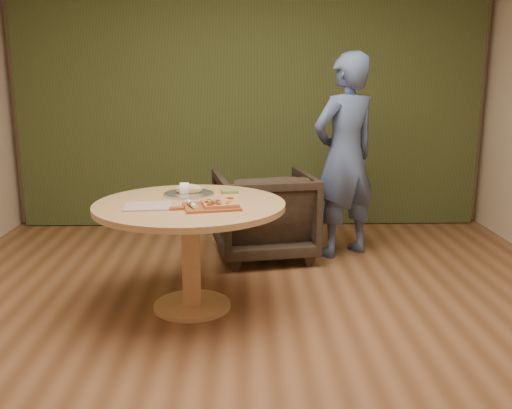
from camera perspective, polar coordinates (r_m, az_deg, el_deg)
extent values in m
cube|color=brown|center=(3.50, 0.18, -14.26)|extent=(5.00, 6.00, 0.02)
cube|color=beige|center=(6.13, -0.61, 11.15)|extent=(5.00, 0.02, 2.80)
cube|color=#303B1A|center=(6.02, -0.59, 11.11)|extent=(4.80, 0.14, 2.78)
cylinder|color=tan|center=(4.06, -6.38, -9.98)|extent=(0.53, 0.53, 0.03)
cylinder|color=tan|center=(3.94, -6.50, -5.43)|extent=(0.13, 0.13, 0.68)
cylinder|color=tan|center=(3.84, -6.65, -0.11)|extent=(1.28, 1.28, 0.04)
cube|color=#9A4E27|center=(3.67, -4.48, -0.22)|extent=(0.40, 0.35, 0.01)
cube|color=#9A4E27|center=(3.65, -7.89, -0.40)|extent=(0.11, 0.07, 0.01)
cube|color=tan|center=(3.68, -3.64, 0.11)|extent=(0.26, 0.26, 0.02)
cylinder|color=#651F0D|center=(3.70, -3.89, 0.40)|extent=(0.04, 0.04, 0.00)
cylinder|color=#651F0D|center=(3.61, -3.77, 0.07)|extent=(0.04, 0.04, 0.00)
cylinder|color=#651F0D|center=(3.65, -4.14, 0.19)|extent=(0.05, 0.05, 0.00)
cylinder|color=#651F0D|center=(3.77, -2.60, 0.65)|extent=(0.05, 0.05, 0.00)
cylinder|color=#651F0D|center=(3.59, -4.59, 0.00)|extent=(0.05, 0.05, 0.00)
cylinder|color=#651F0D|center=(3.67, -4.95, 0.27)|extent=(0.04, 0.04, 0.00)
cube|color=#DAA151|center=(3.60, -3.63, 0.13)|extent=(0.02, 0.02, 0.01)
cube|color=#DAA151|center=(3.61, -2.89, 0.16)|extent=(0.02, 0.02, 0.01)
cube|color=#DAA151|center=(3.69, -4.35, 0.44)|extent=(0.03, 0.03, 0.01)
cube|color=#DAA151|center=(3.67, -4.19, 0.35)|extent=(0.02, 0.02, 0.01)
cube|color=#DAA151|center=(3.67, -4.41, 0.35)|extent=(0.03, 0.03, 0.01)
cube|color=#DAA151|center=(3.64, -4.67, 0.24)|extent=(0.02, 0.02, 0.01)
cube|color=#DAA151|center=(3.64, -4.15, 0.26)|extent=(0.02, 0.02, 0.01)
cube|color=#356E1F|center=(3.66, -3.44, 0.26)|extent=(0.01, 0.01, 0.00)
cube|color=#356E1F|center=(3.74, -4.81, 0.50)|extent=(0.01, 0.01, 0.00)
cube|color=#356E1F|center=(3.73, -4.66, 0.48)|extent=(0.01, 0.01, 0.00)
cube|color=#356E1F|center=(3.74, -4.97, 0.48)|extent=(0.01, 0.01, 0.00)
cube|color=#356E1F|center=(3.74, -2.55, 0.54)|extent=(0.01, 0.01, 0.00)
cube|color=#356E1F|center=(3.67, -2.54, 0.28)|extent=(0.01, 0.01, 0.00)
cube|color=#356E1F|center=(3.70, -4.71, 0.37)|extent=(0.01, 0.01, 0.00)
cube|color=#A14F71|center=(3.61, -4.26, 0.08)|extent=(0.03, 0.01, 0.00)
cube|color=#A14F71|center=(3.75, -4.62, 0.53)|extent=(0.03, 0.03, 0.00)
cube|color=#A14F71|center=(3.68, -4.90, 0.30)|extent=(0.03, 0.01, 0.00)
cube|color=#A14F71|center=(3.67, -4.94, 0.26)|extent=(0.02, 0.03, 0.00)
cube|color=#A14F71|center=(3.68, -2.83, 0.33)|extent=(0.02, 0.03, 0.00)
cylinder|color=white|center=(3.65, -6.42, 0.02)|extent=(0.09, 0.17, 0.03)
cylinder|color=#194C26|center=(3.65, -6.42, 0.02)|extent=(0.04, 0.04, 0.03)
cube|color=silver|center=(3.74, -6.81, 0.32)|extent=(0.03, 0.04, 0.00)
cube|color=silver|center=(3.75, -10.75, -0.17)|extent=(0.33, 0.28, 0.01)
cylinder|color=silver|center=(4.08, -6.72, 1.01)|extent=(0.35, 0.35, 0.01)
cylinder|color=silver|center=(4.08, -6.73, 1.08)|extent=(0.36, 0.36, 0.02)
ellipsoid|color=#D6C083|center=(4.07, -6.74, 1.56)|extent=(0.19, 0.08, 0.07)
cylinder|color=white|center=(4.08, -7.16, 1.55)|extent=(0.06, 0.09, 0.09)
cube|color=#5C672E|center=(4.14, -2.64, 1.33)|extent=(0.13, 0.11, 0.02)
imported|color=black|center=(5.00, 0.81, -0.58)|extent=(0.94, 0.90, 0.84)
imported|color=#485D89|center=(5.04, 8.87, 4.77)|extent=(0.78, 0.69, 1.78)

